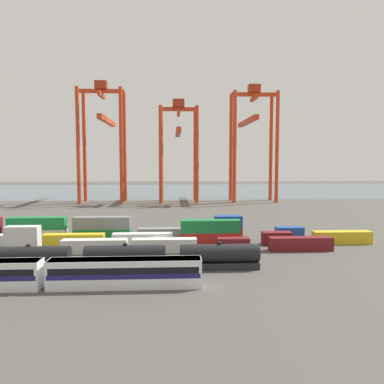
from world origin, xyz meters
name	(u,v)px	position (x,y,z in m)	size (l,w,h in m)	color
ground_plane	(163,218)	(0.00, 40.00, 0.00)	(420.00, 420.00, 0.00)	#4C4944
harbour_water	(167,190)	(0.00, 149.23, 0.00)	(400.00, 110.00, 0.01)	#475B6B
passenger_train	(45,273)	(-14.57, -22.65, 2.14)	(42.24, 3.14, 3.90)	silver
freight_tank_row	(125,257)	(-4.77, -14.45, 2.03)	(42.36, 2.86, 4.32)	#232326
shipping_container_1	(23,247)	(-24.91, -2.94, 1.30)	(6.04, 2.44, 2.60)	silver
shipping_container_2	(23,233)	(-24.91, -2.94, 3.90)	(6.04, 2.44, 2.60)	silver
shipping_container_3	(94,246)	(-11.88, -2.94, 1.30)	(12.10, 2.44, 2.60)	silver
shipping_container_4	(165,245)	(1.16, -2.94, 1.30)	(12.10, 2.44, 2.60)	silver
shipping_container_5	(233,245)	(14.20, -2.94, 1.30)	(6.04, 2.44, 2.60)	maroon
shipping_container_6	(301,244)	(27.23, -2.94, 1.30)	(12.10, 2.44, 2.60)	maroon
shipping_container_7	(4,241)	(-30.83, 2.67, 1.30)	(12.10, 2.44, 2.60)	silver
shipping_container_8	(74,240)	(-17.09, 2.67, 1.30)	(12.10, 2.44, 2.60)	gold
shipping_container_9	(143,240)	(-3.35, 2.67, 1.30)	(12.10, 2.44, 2.60)	silver
shipping_container_10	(210,239)	(10.39, 2.67, 1.30)	(12.10, 2.44, 2.60)	#AD211C
shipping_container_11	(210,226)	(10.39, 2.67, 3.90)	(12.10, 2.44, 2.60)	#197538
shipping_container_12	(277,238)	(24.14, 2.67, 1.30)	(6.04, 2.44, 2.60)	maroon
shipping_container_13	(342,237)	(37.88, 2.67, 1.30)	(12.10, 2.44, 2.60)	gold
shipping_container_16	(38,235)	(-26.15, 8.28, 1.30)	(12.10, 2.44, 2.60)	silver
shipping_container_17	(37,223)	(-26.15, 8.28, 3.90)	(12.10, 2.44, 2.60)	#197538
shipping_container_18	(102,235)	(-12.48, 8.28, 1.30)	(12.10, 2.44, 2.60)	#197538
shipping_container_19	(102,223)	(-12.48, 8.28, 3.90)	(12.10, 2.44, 2.60)	slate
shipping_container_20	(166,234)	(1.19, 8.28, 1.30)	(12.10, 2.44, 2.60)	slate
shipping_container_21	(228,233)	(14.86, 8.28, 1.30)	(6.04, 2.44, 2.60)	#AD211C
shipping_container_22	(228,222)	(14.86, 8.28, 3.90)	(6.04, 2.44, 2.60)	#1C4299
shipping_container_23	(289,233)	(28.53, 8.28, 1.30)	(6.04, 2.44, 2.60)	#1C4299
gantry_crane_west	(103,131)	(-26.04, 89.25, 29.91)	(18.58, 38.83, 49.64)	red
gantry_crane_central	(178,140)	(5.50, 89.30, 25.87)	(16.21, 37.36, 42.57)	red
gantry_crane_east	(252,132)	(37.03, 89.38, 29.61)	(19.15, 38.92, 48.86)	red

